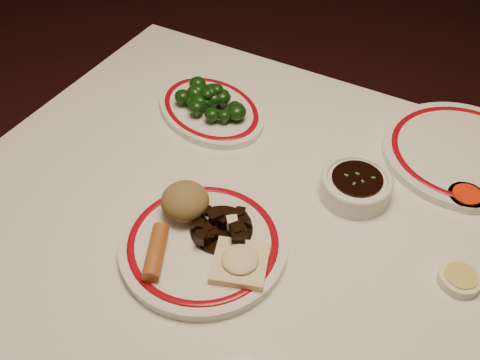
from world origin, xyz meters
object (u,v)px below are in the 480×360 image
dining_table (286,267)px  rice_mound (185,201)px  broccoli_plate (211,110)px  broccoli_pile (210,98)px  spring_roll (156,252)px  fried_wonton (240,262)px  main_plate (203,244)px  stirfry_heap (220,225)px  soy_bowl (356,187)px

dining_table → rice_mound: rice_mound is taller
dining_table → broccoli_plate: 0.36m
broccoli_pile → spring_roll: bearing=-71.0°
spring_roll → broccoli_pile: 0.39m
fried_wonton → spring_roll: bearing=-157.9°
main_plate → spring_roll: (-0.05, -0.06, 0.02)m
broccoli_plate → broccoli_pile: (0.00, -0.00, 0.03)m
main_plate → dining_table: bearing=40.8°
stirfry_heap → broccoli_pile: (-0.18, 0.27, 0.01)m
dining_table → broccoli_pile: size_ratio=7.68×
main_plate → rice_mound: (-0.06, 0.04, 0.04)m
broccoli_pile → broccoli_plate: bearing=116.0°
main_plate → broccoli_pile: 0.35m
spring_roll → rice_mound: bearing=70.2°
dining_table → soy_bowl: soy_bowl is taller
rice_mound → stirfry_heap: rice_mound is taller
rice_mound → broccoli_plate: rice_mound is taller
spring_roll → broccoli_pile: (-0.13, 0.36, 0.01)m
dining_table → spring_roll: spring_roll is taller
dining_table → soy_bowl: bearing=66.0°
dining_table → broccoli_pile: (-0.28, 0.21, 0.13)m
spring_roll → broccoli_plate: spring_roll is taller
main_plate → soy_bowl: soy_bowl is taller
rice_mound → soy_bowl: rice_mound is taller
soy_bowl → fried_wonton: bearing=-111.3°
soy_bowl → broccoli_pile: bearing=167.8°
rice_mound → fried_wonton: bearing=-20.8°
rice_mound → broccoli_plate: bearing=113.4°
spring_roll → dining_table: bearing=19.5°
stirfry_heap → dining_table: bearing=32.4°
main_plate → fried_wonton: bearing=-9.4°
rice_mound → soy_bowl: 0.30m
broccoli_pile → soy_bowl: 0.35m
fried_wonton → soy_bowl: (0.09, 0.24, -0.01)m
stirfry_heap → main_plate: bearing=-110.7°
dining_table → main_plate: 0.18m
fried_wonton → broccoli_plate: size_ratio=0.34×
spring_roll → fried_wonton: spring_roll is taller
fried_wonton → broccoli_plate: 0.40m
fried_wonton → soy_bowl: 0.26m
spring_roll → fried_wonton: 0.13m
dining_table → fried_wonton: bearing=-107.6°
rice_mound → dining_table: bearing=18.9°
spring_roll → soy_bowl: spring_roll is taller
rice_mound → broccoli_plate: size_ratio=0.26×
main_plate → soy_bowl: size_ratio=2.55×
fried_wonton → stirfry_heap: size_ratio=0.99×
main_plate → spring_roll: spring_roll is taller
main_plate → fried_wonton: size_ratio=2.99×
dining_table → rice_mound: (-0.16, -0.06, 0.14)m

